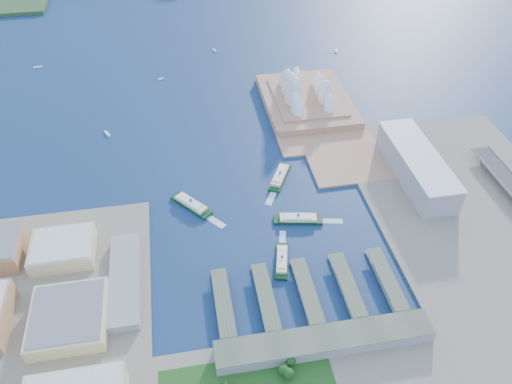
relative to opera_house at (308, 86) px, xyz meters
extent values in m
plane|color=#0E1C44|center=(-105.00, -280.00, -32.00)|extent=(3000.00, 3000.00, 0.00)
cube|color=gray|center=(-355.00, -385.00, -30.50)|extent=(220.00, 390.00, 3.00)
cube|color=gray|center=(135.00, -330.00, -30.50)|extent=(240.00, 500.00, 3.00)
cube|color=tan|center=(2.50, -20.00, -30.50)|extent=(135.00, 220.00, 3.00)
cube|color=gray|center=(90.00, -200.00, -11.50)|extent=(45.00, 155.00, 35.00)
cube|color=gray|center=(-90.00, -415.00, -23.00)|extent=(200.00, 28.00, 12.00)
camera|label=1|loc=(-195.18, -652.01, 374.34)|focal=35.00mm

